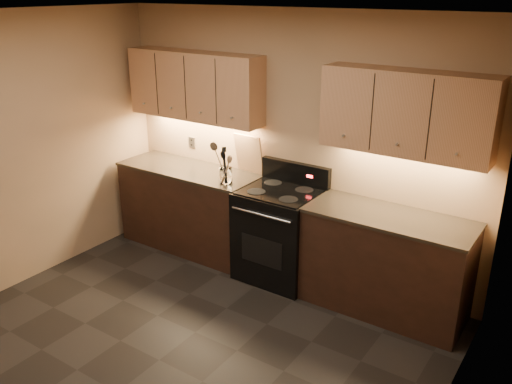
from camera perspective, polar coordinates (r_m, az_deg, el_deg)
floor at (r=4.57m, az=-10.15°, el=-17.02°), size 4.00×4.00×0.00m
ceiling at (r=3.62m, az=-12.88°, el=17.47°), size 4.00×4.00×0.00m
wall_back at (r=5.41m, az=3.73°, el=4.98°), size 4.00×0.04×2.60m
wall_right at (r=2.97m, az=17.60°, el=-10.23°), size 0.04×4.00×2.60m
counter_left at (r=6.07m, az=-6.89°, el=-1.67°), size 1.62×0.62×0.93m
counter_right at (r=5.01m, az=13.50°, el=-7.29°), size 1.46×0.62×0.93m
stove at (r=5.41m, az=2.54°, el=-4.32°), size 0.76×0.68×1.14m
upper_cab_left at (r=5.81m, az=-6.48°, el=11.05°), size 1.60×0.30×0.70m
upper_cab_right at (r=4.68m, az=15.56°, el=8.02°), size 1.44×0.30×0.70m
outlet_plate at (r=6.19m, az=-6.78°, el=5.21°), size 0.08×0.01×0.12m
utensil_crock at (r=5.42m, az=-3.20°, el=1.73°), size 0.14×0.14×0.16m
cutting_board at (r=5.67m, az=-0.75°, el=4.04°), size 0.34×0.12×0.42m
wooden_spoon at (r=5.41m, az=-3.47°, el=2.61°), size 0.14×0.07×0.29m
black_spoon at (r=5.41m, az=-3.21°, el=2.87°), size 0.08×0.13×0.34m
black_turner at (r=5.36m, az=-3.17°, el=2.88°), size 0.17×0.17×0.38m
steel_skimmer at (r=5.36m, az=-3.06°, el=3.12°), size 0.23×0.14×0.42m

